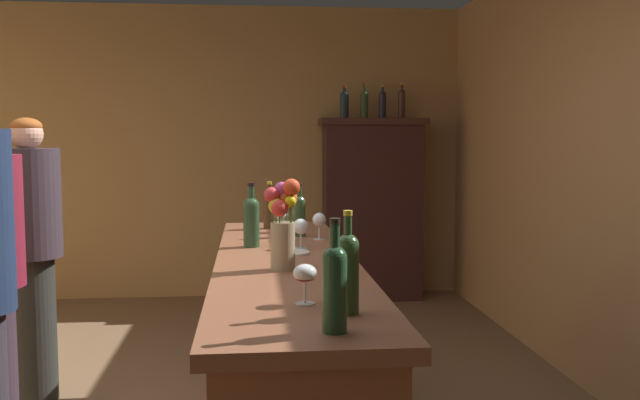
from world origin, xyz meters
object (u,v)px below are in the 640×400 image
display_cabinet (372,205)px  wine_bottle_riesling (335,283)px  wine_bottle_pinot (348,269)px  wine_glass_rear (319,221)px  wine_bottle_syrah (251,219)px  display_bottle_midright (402,102)px  wine_glass_spare (305,275)px  wine_glass_mid (282,216)px  display_bottle_center (382,103)px  wine_glass_front (301,228)px  patron_redhead (31,248)px  wine_bottle_chardonnay (299,213)px  cheese_plate (291,253)px  bar_counter (286,367)px  wine_bottle_malbec (270,208)px  flower_arrangement (283,221)px  display_bottle_left (344,103)px  display_bottle_midleft (364,103)px

display_cabinet → wine_bottle_riesling: (-0.90, -4.59, 0.24)m
wine_bottle_riesling → wine_bottle_pinot: size_ratio=1.00×
wine_bottle_riesling → wine_glass_rear: 1.77m
wine_bottle_syrah → display_bottle_midright: display_bottle_midright is taller
wine_bottle_syrah → wine_glass_spare: (0.17, -1.21, -0.04)m
wine_glass_mid → wine_glass_spare: size_ratio=0.96×
display_cabinet → display_bottle_center: bearing=0.0°
wine_glass_front → patron_redhead: (-1.49, 0.75, -0.19)m
display_bottle_center → wine_glass_mid: bearing=-112.5°
display_cabinet → wine_glass_mid: display_cabinet is taller
wine_bottle_syrah → wine_bottle_chardonnay: 0.43m
wine_glass_mid → wine_bottle_chardonnay: bearing=-62.4°
wine_bottle_chardonnay → patron_redhead: size_ratio=0.18×
cheese_plate → wine_bottle_chardonnay: bearing=82.4°
wine_bottle_pinot → wine_glass_spare: size_ratio=2.41×
bar_counter → wine_bottle_chardonnay: (0.11, 0.72, 0.61)m
wine_bottle_chardonnay → wine_bottle_pinot: bearing=-88.9°
wine_bottle_malbec → wine_bottle_pinot: (0.18, -2.03, 0.02)m
display_cabinet → wine_bottle_syrah: (-1.13, -3.05, 0.24)m
bar_counter → wine_glass_front: 0.67m
wine_glass_spare → display_bottle_midright: size_ratio=0.41×
wine_glass_spare → flower_arrangement: 0.61m
bar_counter → display_bottle_left: bearing=78.2°
wine_glass_rear → wine_glass_spare: size_ratio=1.07×
display_bottle_midright → wine_bottle_malbec: bearing=-118.7°
wine_bottle_syrah → cheese_plate: wine_bottle_syrah is taller
wine_glass_spare → wine_glass_rear: bearing=82.6°
display_bottle_left → wine_glass_front: bearing=-101.3°
wine_glass_mid → cheese_plate: bearing=-89.1°
wine_bottle_syrah → display_bottle_midleft: bearing=71.0°
wine_bottle_pinot → display_bottle_left: display_bottle_left is taller
display_bottle_midright → patron_redhead: (-2.66, -2.37, -0.95)m
wine_glass_rear → cheese_plate: wine_glass_rear is taller
wine_glass_spare → display_bottle_center: size_ratio=0.43×
wine_bottle_riesling → wine_bottle_chardonnay: bearing=89.0°
wine_bottle_syrah → patron_redhead: size_ratio=0.19×
wine_bottle_riesling → wine_bottle_pinot: same height
wine_bottle_chardonnay → display_bottle_midleft: (0.79, 2.70, 0.72)m
bar_counter → display_bottle_center: 3.82m
wine_bottle_syrah → patron_redhead: patron_redhead is taller
display_cabinet → cheese_plate: display_cabinet is taller
display_bottle_left → flower_arrangement: bearing=-101.4°
wine_bottle_syrah → wine_glass_mid: 0.54m
wine_bottle_pinot → wine_glass_front: wine_bottle_pinot is taller
display_bottle_midright → wine_glass_mid: bearing=-115.9°
display_cabinet → patron_redhead: bearing=-135.2°
wine_bottle_chardonnay → display_bottle_left: bearing=77.4°
wine_glass_front → cheese_plate: bearing=-109.5°
wine_glass_mid → wine_glass_rear: wine_glass_rear is taller
wine_glass_front → wine_glass_mid: size_ratio=1.15×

